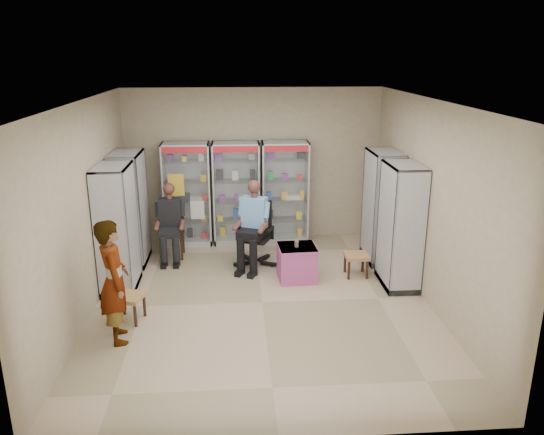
{
  "coord_description": "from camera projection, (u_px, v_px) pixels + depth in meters",
  "views": [
    {
      "loc": [
        -0.37,
        -7.29,
        3.65
      ],
      "look_at": [
        0.2,
        0.7,
        1.13
      ],
      "focal_mm": 35.0,
      "sensor_mm": 36.0,
      "label": 1
    }
  ],
  "objects": [
    {
      "name": "room_shell",
      "position": [
        261.0,
        176.0,
        7.47
      ],
      "size": [
        5.02,
        6.02,
        3.01
      ],
      "color": "tan",
      "rests_on": "ground"
    },
    {
      "name": "cabinet_left_far",
      "position": [
        130.0,
        209.0,
        9.32
      ],
      "size": [
        0.9,
        0.5,
        2.0
      ],
      "primitive_type": "cube",
      "rotation": [
        0.0,
        0.0,
        -1.57
      ],
      "color": "#A0A2A7",
      "rests_on": "floor"
    },
    {
      "name": "floor",
      "position": [
        262.0,
        302.0,
        8.06
      ],
      "size": [
        6.0,
        6.0,
        0.0
      ],
      "primitive_type": "plane",
      "color": "tan",
      "rests_on": "ground"
    },
    {
      "name": "pink_trunk",
      "position": [
        297.0,
        263.0,
        8.8
      ],
      "size": [
        0.63,
        0.61,
        0.58
      ],
      "primitive_type": "cube",
      "rotation": [
        0.0,
        0.0,
        0.05
      ],
      "color": "#C14D83",
      "rests_on": "floor"
    },
    {
      "name": "cabinet_left_near",
      "position": [
        117.0,
        229.0,
        8.27
      ],
      "size": [
        0.9,
        0.5,
        2.0
      ],
      "primitive_type": "cube",
      "rotation": [
        0.0,
        0.0,
        -1.57
      ],
      "color": "#A1A3A8",
      "rests_on": "floor"
    },
    {
      "name": "cabinet_right_far",
      "position": [
        382.0,
        207.0,
        9.44
      ],
      "size": [
        0.9,
        0.5,
        2.0
      ],
      "primitive_type": "cube",
      "rotation": [
        0.0,
        0.0,
        1.57
      ],
      "color": "silver",
      "rests_on": "floor"
    },
    {
      "name": "office_chair",
      "position": [
        255.0,
        234.0,
        9.32
      ],
      "size": [
        0.82,
        0.82,
        1.15
      ],
      "primitive_type": "cube",
      "rotation": [
        0.0,
        0.0,
        -0.4
      ],
      "color": "black",
      "rests_on": "floor"
    },
    {
      "name": "wooden_chair",
      "position": [
        172.0,
        233.0,
        9.72
      ],
      "size": [
        0.42,
        0.42,
        0.94
      ],
      "primitive_type": "cube",
      "color": "#2F2012",
      "rests_on": "floor"
    },
    {
      "name": "cabinet_back_right",
      "position": [
        285.0,
        192.0,
        10.4
      ],
      "size": [
        0.9,
        0.5,
        2.0
      ],
      "primitive_type": "cube",
      "color": "#A5A8AC",
      "rests_on": "floor"
    },
    {
      "name": "cabinet_back_left",
      "position": [
        187.0,
        194.0,
        10.27
      ],
      "size": [
        0.9,
        0.5,
        2.0
      ],
      "primitive_type": "cube",
      "color": "#9EA1A4",
      "rests_on": "floor"
    },
    {
      "name": "seated_shopkeeper",
      "position": [
        255.0,
        227.0,
        9.22
      ],
      "size": [
        0.7,
        0.8,
        1.47
      ],
      "primitive_type": null,
      "rotation": [
        0.0,
        0.0,
        -0.4
      ],
      "color": "#74BDE6",
      "rests_on": "floor"
    },
    {
      "name": "cabinet_right_near",
      "position": [
        401.0,
        226.0,
        8.39
      ],
      "size": [
        0.9,
        0.5,
        2.0
      ],
      "primitive_type": "cube",
      "rotation": [
        0.0,
        0.0,
        1.57
      ],
      "color": "#B5B6BC",
      "rests_on": "floor"
    },
    {
      "name": "woven_stool_b",
      "position": [
        129.0,
        308.0,
        7.47
      ],
      "size": [
        0.47,
        0.47,
        0.39
      ],
      "primitive_type": "cube",
      "rotation": [
        0.0,
        0.0,
        -0.25
      ],
      "color": "#9E7C42",
      "rests_on": "floor"
    },
    {
      "name": "seated_customer",
      "position": [
        171.0,
        223.0,
        9.61
      ],
      "size": [
        0.44,
        0.6,
        1.34
      ],
      "primitive_type": null,
      "color": "black",
      "rests_on": "floor"
    },
    {
      "name": "tea_glass",
      "position": [
        297.0,
        244.0,
        8.68
      ],
      "size": [
        0.07,
        0.07,
        0.1
      ],
      "primitive_type": "cylinder",
      "color": "#581407",
      "rests_on": "pink_trunk"
    },
    {
      "name": "standing_man",
      "position": [
        114.0,
        282.0,
        6.79
      ],
      "size": [
        0.56,
        0.69,
        1.66
      ],
      "primitive_type": "imported",
      "rotation": [
        0.0,
        0.0,
        1.86
      ],
      "color": "gray",
      "rests_on": "floor"
    },
    {
      "name": "cabinet_back_mid",
      "position": [
        236.0,
        193.0,
        10.33
      ],
      "size": [
        0.9,
        0.5,
        2.0
      ],
      "primitive_type": "cube",
      "color": "#A6A9AD",
      "rests_on": "floor"
    },
    {
      "name": "woven_stool_a",
      "position": [
        356.0,
        265.0,
        8.97
      ],
      "size": [
        0.39,
        0.39,
        0.39
      ],
      "primitive_type": "cube",
      "rotation": [
        0.0,
        0.0,
        0.0
      ],
      "color": "#AB8C48",
      "rests_on": "floor"
    }
  ]
}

